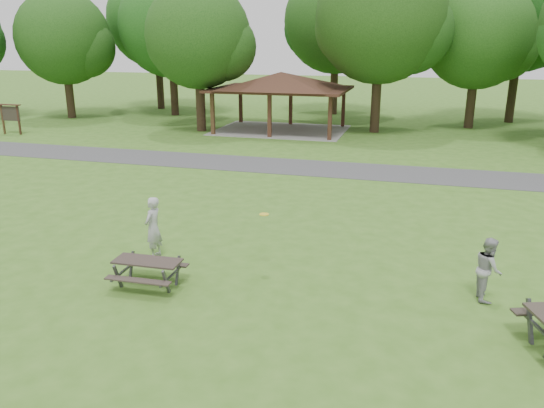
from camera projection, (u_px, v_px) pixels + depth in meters
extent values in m
plane|color=#3C6A1E|center=(181.00, 307.00, 11.87)|extent=(160.00, 160.00, 0.00)
cube|color=#414143|center=(309.00, 168.00, 24.74)|extent=(120.00, 3.20, 0.02)
cube|color=#3A2615|center=(213.00, 114.00, 33.05)|extent=(0.22, 0.22, 2.60)
cube|color=#311A12|center=(241.00, 104.00, 38.02)|extent=(0.22, 0.22, 2.60)
cube|color=#3A1F15|center=(270.00, 116.00, 32.10)|extent=(0.22, 0.22, 2.60)
cube|color=#3C2116|center=(291.00, 106.00, 37.07)|extent=(0.22, 0.22, 2.60)
cube|color=#351E13|center=(330.00, 118.00, 31.15)|extent=(0.22, 0.22, 2.60)
cube|color=#321A12|center=(343.00, 108.00, 36.11)|extent=(0.22, 0.22, 2.60)
cube|color=#381F16|center=(281.00, 89.00, 34.17)|extent=(8.60, 6.60, 0.16)
pyramid|color=#371F16|center=(281.00, 80.00, 34.00)|extent=(7.01, 7.01, 1.00)
cube|color=gray|center=(281.00, 130.00, 34.96)|extent=(8.40, 6.40, 0.03)
cube|color=#382414|center=(3.00, 120.00, 33.46)|extent=(0.10, 0.10, 1.80)
cube|color=#311A12|center=(19.00, 120.00, 33.15)|extent=(0.10, 0.10, 1.80)
cube|color=black|center=(10.00, 114.00, 33.19)|extent=(1.40, 0.06, 0.90)
cube|color=#351E15|center=(9.00, 105.00, 33.02)|extent=(1.60, 0.30, 0.06)
cylinder|color=black|center=(70.00, 96.00, 40.23)|extent=(0.60, 0.60, 3.32)
sphere|color=#194213|center=(63.00, 38.00, 38.99)|extent=(6.80, 6.80, 6.80)
sphere|color=#183F12|center=(85.00, 47.00, 39.07)|extent=(4.42, 4.42, 4.42)
sphere|color=#1E4F16|center=(47.00, 45.00, 39.30)|extent=(4.08, 4.08, 4.08)
cylinder|color=black|center=(174.00, 90.00, 41.57)|extent=(0.60, 0.60, 3.85)
sphere|color=#174A15|center=(171.00, 25.00, 40.14)|extent=(7.80, 7.80, 7.80)
sphere|color=#1C4614|center=(194.00, 36.00, 40.19)|extent=(5.07, 5.07, 5.07)
sphere|color=#154212|center=(151.00, 33.00, 40.53)|extent=(4.68, 4.68, 4.68)
cylinder|color=black|center=(201.00, 104.00, 34.36)|extent=(0.60, 0.60, 3.50)
sphere|color=#194012|center=(198.00, 36.00, 33.11)|extent=(6.60, 6.60, 6.60)
sphere|color=#183F12|center=(222.00, 47.00, 33.19)|extent=(4.29, 4.29, 4.29)
sphere|color=#1B4915|center=(178.00, 44.00, 33.41)|extent=(3.96, 3.96, 3.96)
cylinder|color=black|center=(376.00, 101.00, 33.75)|extent=(0.60, 0.60, 4.02)
sphere|color=#1A4012|center=(381.00, 17.00, 32.26)|extent=(8.00, 8.00, 8.00)
sphere|color=#184012|center=(410.00, 31.00, 32.31)|extent=(5.20, 5.20, 5.20)
sphere|color=#1C4212|center=(353.00, 28.00, 32.67)|extent=(4.80, 4.80, 4.80)
cylinder|color=black|center=(471.00, 102.00, 35.51)|extent=(0.60, 0.60, 3.43)
sphere|color=#1D4A15|center=(478.00, 34.00, 34.22)|extent=(7.00, 7.00, 7.00)
sphere|color=#1C4915|center=(502.00, 46.00, 34.30)|extent=(4.55, 4.55, 4.55)
sphere|color=#214F16|center=(455.00, 43.00, 34.55)|extent=(4.20, 4.20, 4.20)
cylinder|color=black|center=(160.00, 83.00, 45.49)|extent=(0.60, 0.60, 4.38)
sphere|color=#194D16|center=(156.00, 19.00, 43.95)|extent=(8.00, 8.00, 8.00)
sphere|color=#1B4012|center=(178.00, 29.00, 44.00)|extent=(5.20, 5.20, 5.20)
sphere|color=#164B15|center=(138.00, 27.00, 44.36)|extent=(4.80, 4.80, 4.80)
cylinder|color=#331F16|center=(334.00, 88.00, 42.12)|extent=(0.60, 0.60, 4.13)
sphere|color=#1A4714|center=(336.00, 21.00, 40.62)|extent=(8.00, 8.00, 8.00)
sphere|color=#1E4D16|center=(360.00, 32.00, 40.67)|extent=(5.20, 5.20, 5.20)
sphere|color=#144513|center=(315.00, 29.00, 41.02)|extent=(4.80, 4.80, 4.80)
cylinder|color=black|center=(512.00, 90.00, 37.79)|extent=(0.60, 0.60, 4.55)
sphere|color=#134212|center=(523.00, 10.00, 36.18)|extent=(8.40, 8.40, 8.40)
sphere|color=#184313|center=(496.00, 19.00, 36.61)|extent=(5.04, 5.04, 5.04)
cube|color=#2E2521|center=(147.00, 261.00, 12.67)|extent=(1.63, 0.69, 0.04)
cube|color=#322924|center=(138.00, 281.00, 12.26)|extent=(1.62, 0.29, 0.04)
cube|color=#2F2722|center=(158.00, 263.00, 13.24)|extent=(1.62, 0.29, 0.04)
cube|color=#3F3F42|center=(118.00, 277.00, 12.60)|extent=(0.07, 0.34, 0.70)
cube|color=#3C3B3E|center=(132.00, 266.00, 13.22)|extent=(0.07, 0.34, 0.70)
cube|color=#464749|center=(125.00, 270.00, 12.90)|extent=(0.10, 1.31, 0.04)
cube|color=#464649|center=(166.00, 282.00, 12.32)|extent=(0.07, 0.34, 0.70)
cube|color=#3E3E41|center=(178.00, 270.00, 12.94)|extent=(0.07, 0.34, 0.70)
cube|color=#3C3C3E|center=(172.00, 275.00, 12.62)|extent=(0.10, 1.31, 0.04)
cube|color=#414244|center=(530.00, 321.00, 10.46)|extent=(0.20, 0.41, 0.86)
cube|color=#3D3D40|center=(542.00, 331.00, 10.05)|extent=(0.60, 1.55, 0.05)
cylinder|color=gold|center=(264.00, 214.00, 13.26)|extent=(0.26, 0.26, 0.02)
imported|color=#ABAAAD|center=(153.00, 228.00, 14.32)|extent=(0.44, 0.65, 1.72)
imported|color=#99999B|center=(488.00, 269.00, 12.03)|extent=(0.64, 0.78, 1.49)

